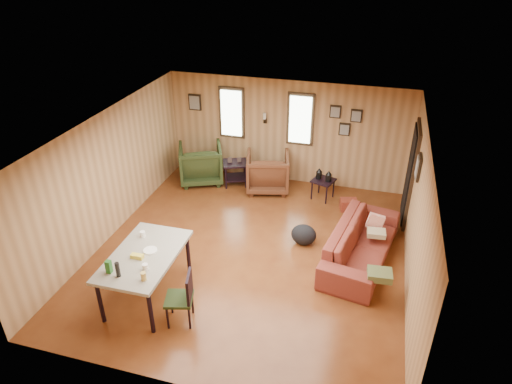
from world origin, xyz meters
TOP-DOWN VIEW (x-y plane):
  - room at (0.17, 0.27)m, footprint 5.54×6.04m
  - sofa at (1.96, 0.32)m, footprint 1.08×2.42m
  - recliner_brown at (-0.29, 2.42)m, footprint 1.11×1.07m
  - recliner_green at (-1.90, 2.39)m, footprint 1.24×1.21m
  - end_table at (-1.07, 2.44)m, footprint 0.69×0.66m
  - side_table at (0.98, 2.33)m, footprint 0.56×0.56m
  - cooler at (1.59, 1.99)m, footprint 0.40×0.33m
  - backpack at (0.90, 0.52)m, footprint 0.54×0.46m
  - sofa_pillows at (2.24, 0.01)m, footprint 0.52×1.64m
  - dining_table at (-1.24, -1.58)m, footprint 0.99×1.62m
  - dining_chair at (-0.46, -1.92)m, footprint 0.49×0.49m

SIDE VIEW (x-z plane):
  - cooler at x=1.59m, z-range 0.00..0.25m
  - backpack at x=0.90m, z-range 0.00..0.41m
  - end_table at x=-1.07m, z-range 0.04..0.73m
  - sofa at x=1.96m, z-range 0.00..0.91m
  - recliner_brown at x=-0.29m, z-range 0.00..0.96m
  - side_table at x=0.98m, z-range 0.13..0.83m
  - dining_chair at x=-0.46m, z-range 0.05..0.93m
  - recliner_green at x=-1.90m, z-range 0.00..0.99m
  - sofa_pillows at x=2.24m, z-range 0.33..0.67m
  - dining_table at x=-1.24m, z-range 0.22..1.28m
  - room at x=0.17m, z-range -0.02..2.43m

